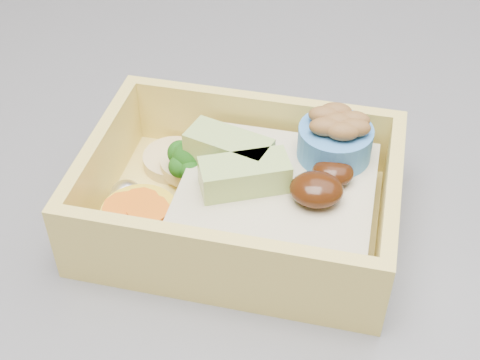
# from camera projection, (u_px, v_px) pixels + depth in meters

# --- Properties ---
(bento_box) EXTENTS (0.21, 0.16, 0.07)m
(bento_box) POSITION_uv_depth(u_px,v_px,m) (250.00, 194.00, 0.43)
(bento_box) COLOR #E5CA5E
(bento_box) RESTS_ON island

